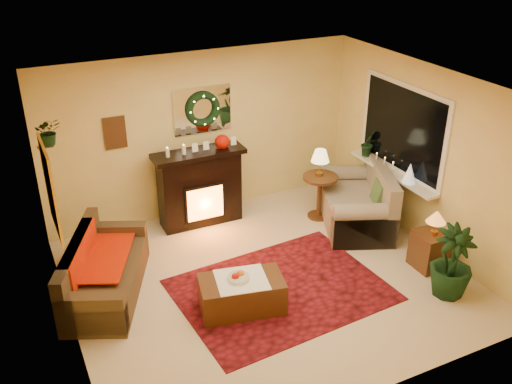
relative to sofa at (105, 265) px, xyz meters
name	(u,v)px	position (x,y,z in m)	size (l,w,h in m)	color
floor	(267,279)	(1.97, -0.63, -0.43)	(5.00, 5.00, 0.00)	beige
ceiling	(269,90)	(1.97, -0.63, 2.17)	(5.00, 5.00, 0.00)	white
wall_back	(203,134)	(1.97, 1.62, 0.87)	(5.00, 5.00, 0.00)	#EFD88C
wall_front	(379,291)	(1.97, -2.88, 0.87)	(5.00, 5.00, 0.00)	#EFD88C
wall_left	(59,238)	(-0.53, -0.63, 0.87)	(4.50, 4.50, 0.00)	#EFD88C
wall_right	(427,158)	(4.47, -0.63, 0.87)	(4.50, 4.50, 0.00)	#EFD88C
area_rug	(281,290)	(2.03, -0.93, -0.42)	(2.60, 1.95, 0.01)	#4F1209
sofa	(105,265)	(0.00, 0.00, 0.00)	(0.79, 1.80, 0.77)	#522E23
red_throw	(98,256)	(-0.04, 0.19, 0.03)	(0.75, 1.22, 0.02)	#E74B2C
fireplace	(200,190)	(1.74, 1.22, 0.12)	(1.24, 0.39, 1.14)	black
poinsettia	(222,142)	(2.12, 1.18, 0.87)	(0.23, 0.23, 0.23)	#A60C00
mantel_candle_a	(168,154)	(1.26, 1.20, 0.83)	(0.06, 0.06, 0.17)	white
mantel_candle_b	(184,151)	(1.51, 1.19, 0.83)	(0.06, 0.06, 0.18)	white
mantel_mirror	(202,110)	(1.97, 1.60, 1.27)	(0.92, 0.02, 0.72)	white
wreath	(203,109)	(1.97, 1.56, 1.29)	(0.55, 0.55, 0.11)	#194719
wall_art	(115,133)	(0.62, 1.60, 1.12)	(0.32, 0.03, 0.48)	#381E11
gold_mirror	(50,189)	(-0.51, -0.33, 1.32)	(0.03, 0.84, 1.00)	gold
hanging_plant	(51,144)	(-0.37, 0.42, 1.54)	(0.33, 0.28, 0.36)	#194719
loveseat	(356,199)	(3.89, 0.14, -0.01)	(0.94, 1.62, 0.94)	gray
window_frame	(403,129)	(4.46, -0.08, 1.12)	(0.03, 1.86, 1.36)	white
window_glass	(402,129)	(4.44, -0.08, 1.12)	(0.02, 1.70, 1.22)	black
window_sill	(392,173)	(4.35, -0.08, 0.44)	(0.22, 1.86, 0.04)	white
mini_tree	(410,173)	(4.33, -0.49, 0.61)	(0.20, 0.20, 0.30)	white
sill_plant	(368,144)	(4.38, 0.58, 0.66)	(0.31, 0.25, 0.56)	#1E3C18
side_table_round	(319,198)	(3.50, 0.56, -0.10)	(0.55, 0.55, 0.72)	#502414
lamp_cream	(320,166)	(3.49, 0.59, 0.45)	(0.28, 0.28, 0.43)	#E9D483
end_table_square	(430,249)	(4.12, -1.32, -0.16)	(0.43, 0.43, 0.53)	#422912
lamp_tiffany	(436,220)	(4.11, -1.35, 0.32)	(0.26, 0.26, 0.39)	orange
coffee_table	(242,295)	(1.41, -1.05, -0.22)	(1.02, 0.56, 0.43)	#47281E
fruit_bowl	(238,278)	(1.38, -1.03, 0.02)	(0.27, 0.27, 0.06)	silver
floor_palm	(452,264)	(3.91, -1.91, 0.02)	(1.60, 1.60, 2.86)	#22571D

